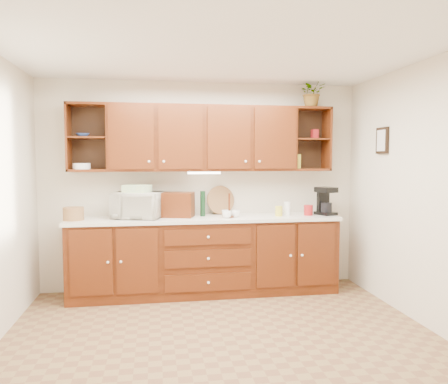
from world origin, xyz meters
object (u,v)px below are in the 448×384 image
object	(u,v)px
coffee_maker	(325,201)
bread_box	(176,205)
microwave	(137,205)
potted_plant	(312,93)

from	to	relation	value
coffee_maker	bread_box	bearing A→B (deg)	157.77
microwave	bread_box	xyz separation A→B (m)	(0.45, 0.05, -0.01)
microwave	coffee_maker	bearing A→B (deg)	15.25
microwave	potted_plant	size ratio (longest dim) A/B	1.53
bread_box	microwave	bearing A→B (deg)	-158.59
bread_box	coffee_maker	size ratio (longest dim) A/B	1.22
bread_box	potted_plant	size ratio (longest dim) A/B	1.17
coffee_maker	potted_plant	bearing A→B (deg)	122.66
potted_plant	microwave	bearing A→B (deg)	-177.82
microwave	coffee_maker	xyz separation A→B (m)	(2.33, -0.03, 0.01)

